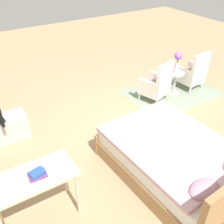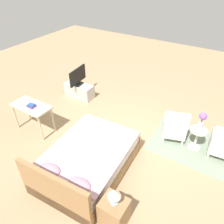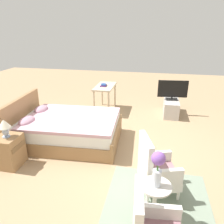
{
  "view_description": "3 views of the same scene",
  "coord_description": "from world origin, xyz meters",
  "px_view_note": "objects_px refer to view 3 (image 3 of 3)",
  "views": [
    {
      "loc": [
        2.31,
        3.12,
        3.12
      ],
      "look_at": [
        0.38,
        0.01,
        0.66
      ],
      "focal_mm": 42.0,
      "sensor_mm": 36.0,
      "label": 1
    },
    {
      "loc": [
        -2.11,
        3.56,
        3.82
      ],
      "look_at": [
        0.14,
        -0.07,
        0.73
      ],
      "focal_mm": 35.0,
      "sensor_mm": 36.0,
      "label": 2
    },
    {
      "loc": [
        -4.04,
        -0.64,
        2.39
      ],
      "look_at": [
        -0.05,
        0.18,
        0.78
      ],
      "focal_mm": 35.0,
      "sensor_mm": 36.0,
      "label": 3
    }
  ],
  "objects_px": {
    "nightstand": "(9,151)",
    "vanity_desk": "(105,90)",
    "armchair_by_window_right": "(156,170)",
    "tv_flatscreen": "(173,90)",
    "book_stack": "(104,85)",
    "flower_vase": "(158,165)",
    "tv_stand": "(171,107)",
    "bed": "(67,129)",
    "table_lamp": "(4,126)",
    "side_table": "(155,198)"
  },
  "relations": [
    {
      "from": "bed",
      "to": "vanity_desk",
      "type": "xyz_separation_m",
      "value": [
        2.02,
        -0.39,
        0.35
      ]
    },
    {
      "from": "side_table",
      "to": "flower_vase",
      "type": "bearing_deg",
      "value": 26.57
    },
    {
      "from": "side_table",
      "to": "vanity_desk",
      "type": "xyz_separation_m",
      "value": [
        3.79,
        1.54,
        0.3
      ]
    },
    {
      "from": "vanity_desk",
      "to": "book_stack",
      "type": "height_order",
      "value": "book_stack"
    },
    {
      "from": "tv_flatscreen",
      "to": "vanity_desk",
      "type": "relative_size",
      "value": 0.79
    },
    {
      "from": "side_table",
      "to": "tv_flatscreen",
      "type": "bearing_deg",
      "value": -5.7
    },
    {
      "from": "table_lamp",
      "to": "tv_stand",
      "type": "relative_size",
      "value": 0.34
    },
    {
      "from": "armchair_by_window_right",
      "to": "book_stack",
      "type": "relative_size",
      "value": 4.23
    },
    {
      "from": "bed",
      "to": "book_stack",
      "type": "height_order",
      "value": "bed"
    },
    {
      "from": "armchair_by_window_right",
      "to": "tv_stand",
      "type": "relative_size",
      "value": 0.96
    },
    {
      "from": "flower_vase",
      "to": "book_stack",
      "type": "bearing_deg",
      "value": 22.81
    },
    {
      "from": "bed",
      "to": "tv_flatscreen",
      "type": "xyz_separation_m",
      "value": [
        2.08,
        -2.32,
        0.43
      ]
    },
    {
      "from": "armchair_by_window_right",
      "to": "side_table",
      "type": "xyz_separation_m",
      "value": [
        -0.55,
        -0.0,
        -0.04
      ]
    },
    {
      "from": "armchair_by_window_right",
      "to": "tv_flatscreen",
      "type": "xyz_separation_m",
      "value": [
        3.31,
        -0.39,
        0.35
      ]
    },
    {
      "from": "tv_stand",
      "to": "vanity_desk",
      "type": "height_order",
      "value": "vanity_desk"
    },
    {
      "from": "armchair_by_window_right",
      "to": "book_stack",
      "type": "xyz_separation_m",
      "value": [
        3.18,
        1.57,
        0.41
      ]
    },
    {
      "from": "table_lamp",
      "to": "tv_flatscreen",
      "type": "relative_size",
      "value": 0.4
    },
    {
      "from": "armchair_by_window_right",
      "to": "tv_stand",
      "type": "bearing_deg",
      "value": -6.65
    },
    {
      "from": "bed",
      "to": "table_lamp",
      "type": "relative_size",
      "value": 6.83
    },
    {
      "from": "tv_stand",
      "to": "book_stack",
      "type": "height_order",
      "value": "book_stack"
    },
    {
      "from": "bed",
      "to": "tv_flatscreen",
      "type": "distance_m",
      "value": 3.15
    },
    {
      "from": "armchair_by_window_right",
      "to": "nightstand",
      "type": "distance_m",
      "value": 2.6
    },
    {
      "from": "flower_vase",
      "to": "tv_flatscreen",
      "type": "height_order",
      "value": "flower_vase"
    },
    {
      "from": "table_lamp",
      "to": "vanity_desk",
      "type": "relative_size",
      "value": 0.32
    },
    {
      "from": "flower_vase",
      "to": "tv_flatscreen",
      "type": "relative_size",
      "value": 0.58
    },
    {
      "from": "table_lamp",
      "to": "flower_vase",
      "type": "bearing_deg",
      "value": -105.31
    },
    {
      "from": "nightstand",
      "to": "armchair_by_window_right",
      "type": "bearing_deg",
      "value": -93.63
    },
    {
      "from": "book_stack",
      "to": "nightstand",
      "type": "bearing_deg",
      "value": 161.26
    },
    {
      "from": "armchair_by_window_right",
      "to": "nightstand",
      "type": "bearing_deg",
      "value": 86.37
    },
    {
      "from": "side_table",
      "to": "book_stack",
      "type": "relative_size",
      "value": 2.53
    },
    {
      "from": "nightstand",
      "to": "vanity_desk",
      "type": "bearing_deg",
      "value": -18.83
    },
    {
      "from": "bed",
      "to": "armchair_by_window_right",
      "type": "xyz_separation_m",
      "value": [
        -1.22,
        -1.93,
        0.08
      ]
    },
    {
      "from": "side_table",
      "to": "vanity_desk",
      "type": "height_order",
      "value": "vanity_desk"
    },
    {
      "from": "flower_vase",
      "to": "table_lamp",
      "type": "bearing_deg",
      "value": 74.69
    },
    {
      "from": "side_table",
      "to": "flower_vase",
      "type": "height_order",
      "value": "flower_vase"
    },
    {
      "from": "vanity_desk",
      "to": "flower_vase",
      "type": "bearing_deg",
      "value": -157.89
    },
    {
      "from": "armchair_by_window_right",
      "to": "tv_flatscreen",
      "type": "distance_m",
      "value": 3.35
    },
    {
      "from": "tv_stand",
      "to": "flower_vase",
      "type": "bearing_deg",
      "value": 174.29
    },
    {
      "from": "nightstand",
      "to": "book_stack",
      "type": "distance_m",
      "value": 3.22
    },
    {
      "from": "side_table",
      "to": "vanity_desk",
      "type": "distance_m",
      "value": 4.1
    },
    {
      "from": "vanity_desk",
      "to": "book_stack",
      "type": "relative_size",
      "value": 4.78
    },
    {
      "from": "tv_flatscreen",
      "to": "armchair_by_window_right",
      "type": "bearing_deg",
      "value": 173.35
    },
    {
      "from": "side_table",
      "to": "tv_flatscreen",
      "type": "xyz_separation_m",
      "value": [
        3.85,
        -0.38,
        0.38
      ]
    },
    {
      "from": "armchair_by_window_right",
      "to": "flower_vase",
      "type": "bearing_deg",
      "value": -179.91
    },
    {
      "from": "side_table",
      "to": "flower_vase",
      "type": "xyz_separation_m",
      "value": [
        0.0,
        0.0,
        0.5
      ]
    },
    {
      "from": "side_table",
      "to": "tv_flatscreen",
      "type": "height_order",
      "value": "tv_flatscreen"
    },
    {
      "from": "tv_flatscreen",
      "to": "vanity_desk",
      "type": "distance_m",
      "value": 1.93
    },
    {
      "from": "tv_flatscreen",
      "to": "vanity_desk",
      "type": "xyz_separation_m",
      "value": [
        -0.06,
        1.92,
        -0.08
      ]
    },
    {
      "from": "tv_flatscreen",
      "to": "book_stack",
      "type": "bearing_deg",
      "value": 93.71
    },
    {
      "from": "bed",
      "to": "side_table",
      "type": "distance_m",
      "value": 2.62
    }
  ]
}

